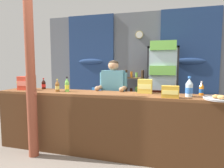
{
  "coord_description": "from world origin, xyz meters",
  "views": [
    {
      "loc": [
        0.92,
        -2.44,
        1.45
      ],
      "look_at": [
        0.0,
        0.76,
        1.12
      ],
      "focal_mm": 31.49,
      "sensor_mm": 36.0,
      "label": 1
    }
  ],
  "objects_px": {
    "snack_box_choco_powder": "(170,92)",
    "soda_bottle_cola": "(44,84)",
    "soda_bottle_iced_tea": "(57,86)",
    "bottle_shelf_rack": "(134,95)",
    "drink_fridge": "(163,81)",
    "plastic_lawn_chair": "(98,103)",
    "soda_bottle_orange_soda": "(201,89)",
    "snack_box_crackers": "(24,83)",
    "timber_post": "(31,79)",
    "pastry_tray": "(220,98)",
    "stall_counter": "(103,118)",
    "banana_bunch": "(22,85)",
    "soda_bottle_lime_soda": "(67,85)",
    "shopkeeper": "(113,91)",
    "soda_bottle_water": "(189,88)",
    "snack_box_instant_noodle": "(145,86)"
  },
  "relations": [
    {
      "from": "drink_fridge",
      "to": "banana_bunch",
      "type": "height_order",
      "value": "drink_fridge"
    },
    {
      "from": "soda_bottle_cola",
      "to": "stall_counter",
      "type": "bearing_deg",
      "value": -13.16
    },
    {
      "from": "soda_bottle_lime_soda",
      "to": "pastry_tray",
      "type": "xyz_separation_m",
      "value": [
        2.28,
        -0.13,
        -0.09
      ]
    },
    {
      "from": "timber_post",
      "to": "pastry_tray",
      "type": "height_order",
      "value": "timber_post"
    },
    {
      "from": "plastic_lawn_chair",
      "to": "snack_box_crackers",
      "type": "distance_m",
      "value": 1.9
    },
    {
      "from": "snack_box_crackers",
      "to": "soda_bottle_iced_tea",
      "type": "bearing_deg",
      "value": -2.93
    },
    {
      "from": "soda_bottle_water",
      "to": "pastry_tray",
      "type": "xyz_separation_m",
      "value": [
        0.36,
        -0.14,
        -0.1
      ]
    },
    {
      "from": "bottle_shelf_rack",
      "to": "soda_bottle_lime_soda",
      "type": "relative_size",
      "value": 5.18
    },
    {
      "from": "bottle_shelf_rack",
      "to": "drink_fridge",
      "type": "bearing_deg",
      "value": -22.56
    },
    {
      "from": "drink_fridge",
      "to": "soda_bottle_orange_soda",
      "type": "height_order",
      "value": "drink_fridge"
    },
    {
      "from": "plastic_lawn_chair",
      "to": "soda_bottle_lime_soda",
      "type": "relative_size",
      "value": 3.4
    },
    {
      "from": "timber_post",
      "to": "soda_bottle_iced_tea",
      "type": "xyz_separation_m",
      "value": [
        0.24,
        0.35,
        -0.14
      ]
    },
    {
      "from": "timber_post",
      "to": "soda_bottle_iced_tea",
      "type": "distance_m",
      "value": 0.45
    },
    {
      "from": "timber_post",
      "to": "soda_bottle_orange_soda",
      "type": "height_order",
      "value": "timber_post"
    },
    {
      "from": "soda_bottle_orange_soda",
      "to": "banana_bunch",
      "type": "bearing_deg",
      "value": -179.66
    },
    {
      "from": "timber_post",
      "to": "snack_box_instant_noodle",
      "type": "relative_size",
      "value": 11.55
    },
    {
      "from": "snack_box_instant_noodle",
      "to": "pastry_tray",
      "type": "distance_m",
      "value": 1.06
    },
    {
      "from": "soda_bottle_cola",
      "to": "banana_bunch",
      "type": "height_order",
      "value": "soda_bottle_cola"
    },
    {
      "from": "bottle_shelf_rack",
      "to": "soda_bottle_cola",
      "type": "bearing_deg",
      "value": -127.45
    },
    {
      "from": "drink_fridge",
      "to": "soda_bottle_orange_soda",
      "type": "bearing_deg",
      "value": -68.16
    },
    {
      "from": "soda_bottle_water",
      "to": "snack_box_choco_powder",
      "type": "height_order",
      "value": "soda_bottle_water"
    },
    {
      "from": "shopkeeper",
      "to": "pastry_tray",
      "type": "relative_size",
      "value": 3.72
    },
    {
      "from": "snack_box_choco_powder",
      "to": "pastry_tray",
      "type": "distance_m",
      "value": 0.63
    },
    {
      "from": "soda_bottle_lime_soda",
      "to": "snack_box_choco_powder",
      "type": "bearing_deg",
      "value": -5.21
    },
    {
      "from": "bottle_shelf_rack",
      "to": "soda_bottle_orange_soda",
      "type": "bearing_deg",
      "value": -53.74
    },
    {
      "from": "timber_post",
      "to": "plastic_lawn_chair",
      "type": "bearing_deg",
      "value": 79.98
    },
    {
      "from": "timber_post",
      "to": "drink_fridge",
      "type": "distance_m",
      "value": 2.85
    },
    {
      "from": "plastic_lawn_chair",
      "to": "drink_fridge",
      "type": "bearing_deg",
      "value": 4.1
    },
    {
      "from": "drink_fridge",
      "to": "plastic_lawn_chair",
      "type": "distance_m",
      "value": 1.66
    },
    {
      "from": "plastic_lawn_chair",
      "to": "soda_bottle_iced_tea",
      "type": "height_order",
      "value": "soda_bottle_iced_tea"
    },
    {
      "from": "soda_bottle_orange_soda",
      "to": "snack_box_choco_powder",
      "type": "height_order",
      "value": "soda_bottle_orange_soda"
    },
    {
      "from": "soda_bottle_iced_tea",
      "to": "banana_bunch",
      "type": "relative_size",
      "value": 0.78
    },
    {
      "from": "snack_box_crackers",
      "to": "timber_post",
      "type": "bearing_deg",
      "value": -40.27
    },
    {
      "from": "soda_bottle_cola",
      "to": "snack_box_crackers",
      "type": "distance_m",
      "value": 0.33
    },
    {
      "from": "soda_bottle_iced_tea",
      "to": "stall_counter",
      "type": "bearing_deg",
      "value": -3.65
    },
    {
      "from": "plastic_lawn_chair",
      "to": "snack_box_choco_powder",
      "type": "height_order",
      "value": "snack_box_choco_powder"
    },
    {
      "from": "plastic_lawn_chair",
      "to": "snack_box_crackers",
      "type": "relative_size",
      "value": 3.56
    },
    {
      "from": "bottle_shelf_rack",
      "to": "plastic_lawn_chair",
      "type": "height_order",
      "value": "bottle_shelf_rack"
    },
    {
      "from": "snack_box_choco_powder",
      "to": "soda_bottle_cola",
      "type": "bearing_deg",
      "value": 170.88
    },
    {
      "from": "soda_bottle_cola",
      "to": "soda_bottle_iced_tea",
      "type": "bearing_deg",
      "value": -29.07
    },
    {
      "from": "soda_bottle_water",
      "to": "snack_box_crackers",
      "type": "xyz_separation_m",
      "value": [
        -2.77,
        -0.01,
        -0.0
      ]
    },
    {
      "from": "banana_bunch",
      "to": "soda_bottle_lime_soda",
      "type": "bearing_deg",
      "value": -10.58
    },
    {
      "from": "drink_fridge",
      "to": "soda_bottle_cola",
      "type": "relative_size",
      "value": 9.69
    },
    {
      "from": "plastic_lawn_chair",
      "to": "snack_box_choco_powder",
      "type": "distance_m",
      "value": 2.52
    },
    {
      "from": "soda_bottle_orange_soda",
      "to": "snack_box_choco_powder",
      "type": "distance_m",
      "value": 0.58
    },
    {
      "from": "soda_bottle_orange_soda",
      "to": "pastry_tray",
      "type": "xyz_separation_m",
      "value": [
        0.17,
        -0.35,
        -0.07
      ]
    },
    {
      "from": "drink_fridge",
      "to": "snack_box_choco_powder",
      "type": "distance_m",
      "value": 1.88
    },
    {
      "from": "soda_bottle_water",
      "to": "snack_box_crackers",
      "type": "relative_size",
      "value": 1.21
    },
    {
      "from": "stall_counter",
      "to": "bottle_shelf_rack",
      "type": "xyz_separation_m",
      "value": [
        0.12,
        2.11,
        0.07
      ]
    },
    {
      "from": "stall_counter",
      "to": "snack_box_crackers",
      "type": "height_order",
      "value": "snack_box_crackers"
    }
  ]
}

